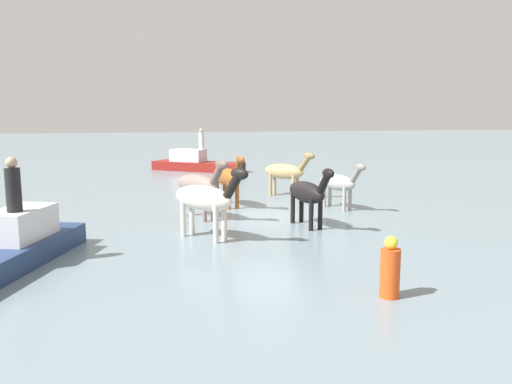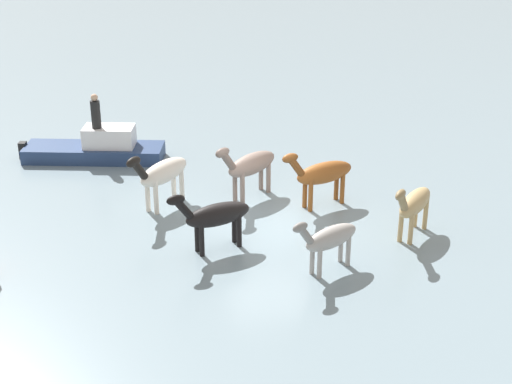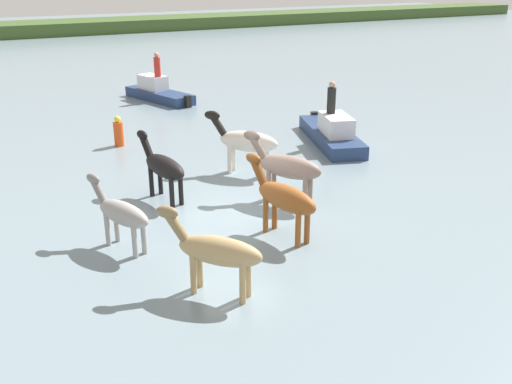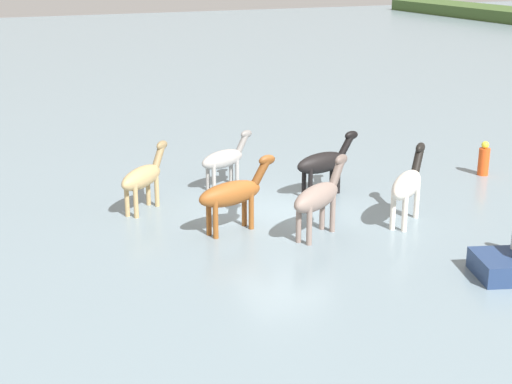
{
  "view_description": "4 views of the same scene",
  "coord_description": "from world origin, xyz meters",
  "px_view_note": "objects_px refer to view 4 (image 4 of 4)",
  "views": [
    {
      "loc": [
        3.23,
        15.92,
        3.33
      ],
      "look_at": [
        0.07,
        -0.03,
        0.78
      ],
      "focal_mm": 35.98,
      "sensor_mm": 36.0,
      "label": 1
    },
    {
      "loc": [
        -18.7,
        5.65,
        9.75
      ],
      "look_at": [
        0.38,
        0.27,
        0.86
      ],
      "focal_mm": 53.43,
      "sensor_mm": 36.0,
      "label": 2
    },
    {
      "loc": [
        -5.81,
        -13.01,
        6.31
      ],
      "look_at": [
        0.65,
        -0.54,
        0.74
      ],
      "focal_mm": 40.23,
      "sensor_mm": 36.0,
      "label": 3
    },
    {
      "loc": [
        18.14,
        -8.68,
        7.1
      ],
      "look_at": [
        0.22,
        -0.98,
        0.82
      ],
      "focal_mm": 52.97,
      "sensor_mm": 36.0,
      "label": 4
    }
  ],
  "objects_px": {
    "horse_mid_herd": "(233,193)",
    "horse_dark_mare": "(324,163)",
    "horse_gray_outer": "(224,159)",
    "horse_dun_straggler": "(407,184)",
    "horse_lead": "(143,177)",
    "buoy_channel_marker": "(484,160)",
    "horse_chestnut_trailing": "(318,197)"
  },
  "relations": [
    {
      "from": "horse_mid_herd",
      "to": "horse_dark_mare",
      "type": "distance_m",
      "value": 4.1
    },
    {
      "from": "horse_gray_outer",
      "to": "horse_dun_straggler",
      "type": "distance_m",
      "value": 5.98
    },
    {
      "from": "horse_gray_outer",
      "to": "horse_dun_straggler",
      "type": "bearing_deg",
      "value": -78.72
    },
    {
      "from": "horse_lead",
      "to": "buoy_channel_marker",
      "type": "xyz_separation_m",
      "value": [
        0.95,
        11.22,
        -0.48
      ]
    },
    {
      "from": "horse_lead",
      "to": "horse_dark_mare",
      "type": "bearing_deg",
      "value": -49.59
    },
    {
      "from": "horse_dun_straggler",
      "to": "buoy_channel_marker",
      "type": "distance_m",
      "value": 5.73
    },
    {
      "from": "horse_gray_outer",
      "to": "horse_chestnut_trailing",
      "type": "relative_size",
      "value": 0.9
    },
    {
      "from": "horse_gray_outer",
      "to": "horse_dun_straggler",
      "type": "xyz_separation_m",
      "value": [
        4.93,
        3.39,
        0.17
      ]
    },
    {
      "from": "horse_gray_outer",
      "to": "horse_dark_mare",
      "type": "bearing_deg",
      "value": -60.12
    },
    {
      "from": "horse_dark_mare",
      "to": "horse_chestnut_trailing",
      "type": "height_order",
      "value": "horse_chestnut_trailing"
    },
    {
      "from": "horse_dun_straggler",
      "to": "horse_chestnut_trailing",
      "type": "relative_size",
      "value": 0.94
    },
    {
      "from": "horse_mid_herd",
      "to": "horse_lead",
      "type": "bearing_deg",
      "value": 109.89
    },
    {
      "from": "buoy_channel_marker",
      "to": "horse_dark_mare",
      "type": "bearing_deg",
      "value": -92.21
    },
    {
      "from": "horse_gray_outer",
      "to": "horse_chestnut_trailing",
      "type": "xyz_separation_m",
      "value": [
        4.88,
        0.71,
        0.15
      ]
    },
    {
      "from": "horse_lead",
      "to": "horse_dark_mare",
      "type": "height_order",
      "value": "horse_dark_mare"
    },
    {
      "from": "horse_lead",
      "to": "horse_chestnut_trailing",
      "type": "bearing_deg",
      "value": -87.93
    },
    {
      "from": "horse_dark_mare",
      "to": "horse_chestnut_trailing",
      "type": "distance_m",
      "value": 3.5
    },
    {
      "from": "horse_lead",
      "to": "horse_dun_straggler",
      "type": "height_order",
      "value": "horse_dun_straggler"
    },
    {
      "from": "horse_lead",
      "to": "horse_gray_outer",
      "type": "bearing_deg",
      "value": -20.3
    },
    {
      "from": "horse_mid_herd",
      "to": "buoy_channel_marker",
      "type": "distance_m",
      "value": 9.66
    },
    {
      "from": "horse_mid_herd",
      "to": "horse_lead",
      "type": "height_order",
      "value": "horse_mid_herd"
    },
    {
      "from": "horse_chestnut_trailing",
      "to": "buoy_channel_marker",
      "type": "xyz_separation_m",
      "value": [
        -2.79,
        7.62,
        -0.56
      ]
    },
    {
      "from": "horse_gray_outer",
      "to": "buoy_channel_marker",
      "type": "height_order",
      "value": "horse_gray_outer"
    },
    {
      "from": "horse_lead",
      "to": "horse_chestnut_trailing",
      "type": "relative_size",
      "value": 0.84
    },
    {
      "from": "horse_lead",
      "to": "horse_dun_straggler",
      "type": "bearing_deg",
      "value": -73.01
    },
    {
      "from": "horse_dark_mare",
      "to": "horse_chestnut_trailing",
      "type": "bearing_deg",
      "value": -133.17
    },
    {
      "from": "horse_dark_mare",
      "to": "horse_dun_straggler",
      "type": "bearing_deg",
      "value": -86.31
    },
    {
      "from": "horse_dark_mare",
      "to": "horse_lead",
      "type": "bearing_deg",
      "value": 159.7
    },
    {
      "from": "horse_mid_herd",
      "to": "horse_dark_mare",
      "type": "relative_size",
      "value": 1.04
    },
    {
      "from": "horse_lead",
      "to": "horse_dark_mare",
      "type": "distance_m",
      "value": 5.43
    },
    {
      "from": "horse_gray_outer",
      "to": "buoy_channel_marker",
      "type": "distance_m",
      "value": 8.6
    },
    {
      "from": "horse_mid_herd",
      "to": "horse_gray_outer",
      "type": "xyz_separation_m",
      "value": [
        -3.7,
        1.18,
        -0.13
      ]
    }
  ]
}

